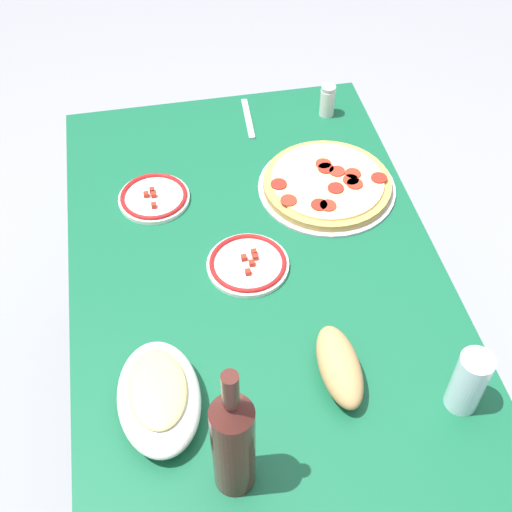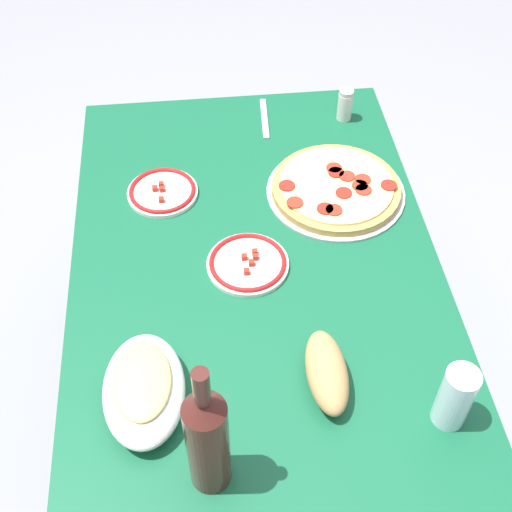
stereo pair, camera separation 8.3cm
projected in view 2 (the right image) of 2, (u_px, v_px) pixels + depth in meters
ground_plane at (256, 425)px, 2.01m from camera, size 8.00×8.00×0.00m
dining_table at (256, 301)px, 1.57m from camera, size 1.25×0.80×0.72m
pepperoni_pizza at (336, 188)px, 1.62m from camera, size 0.33×0.33×0.03m
baked_pasta_dish at (144, 388)px, 1.23m from camera, size 0.24×0.15×0.08m
wine_bottle at (207, 439)px, 1.06m from camera, size 0.07×0.07×0.32m
water_glass at (455, 397)px, 1.18m from camera, size 0.06×0.06×0.14m
side_plate_near at (162, 192)px, 1.62m from camera, size 0.17×0.17×0.02m
side_plate_far at (248, 263)px, 1.47m from camera, size 0.18×0.18×0.02m
bread_loaf at (327, 372)px, 1.26m from camera, size 0.18×0.08×0.07m
spice_shaker at (345, 105)px, 1.80m from camera, size 0.04×0.04×0.09m
fork_left at (265, 118)px, 1.82m from camera, size 0.17×0.03×0.00m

